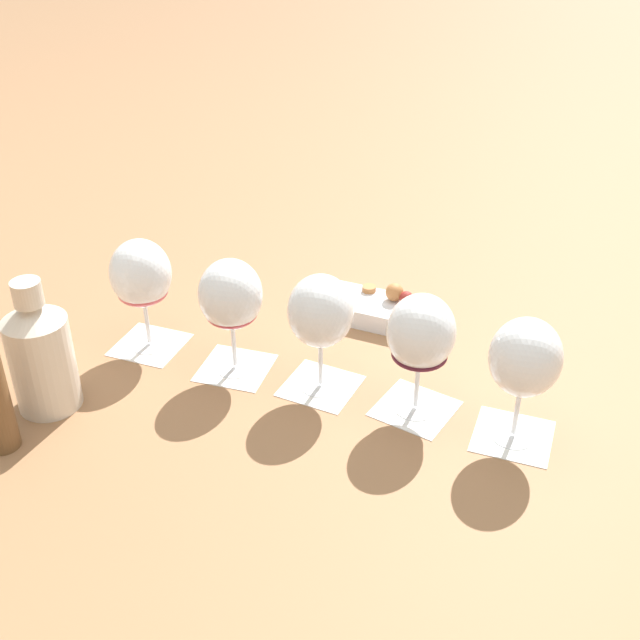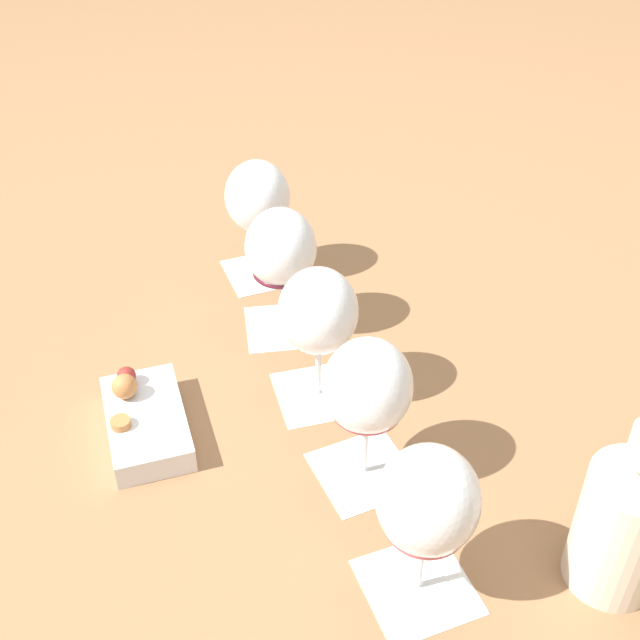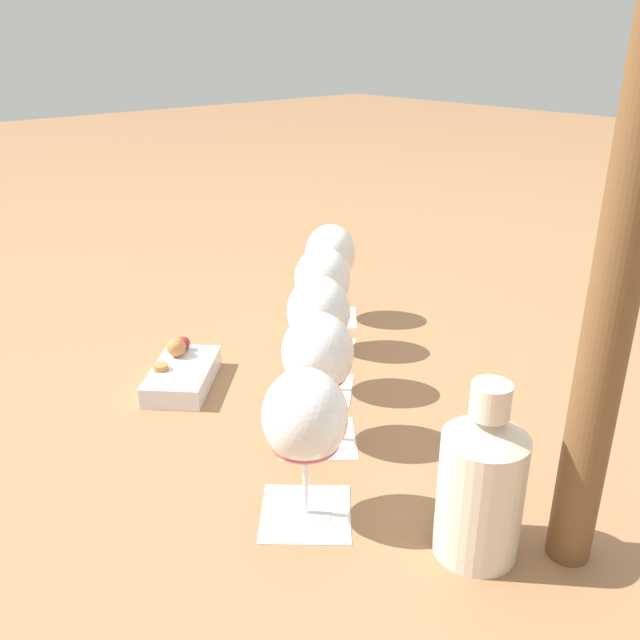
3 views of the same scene
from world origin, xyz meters
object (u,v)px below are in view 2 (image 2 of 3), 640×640
wine_glass_1 (368,391)px  wine_glass_2 (316,315)px  wine_glass_4 (258,201)px  snack_dish (145,419)px  wine_glass_3 (281,252)px  wine_glass_0 (428,505)px  ceramic_vase (626,518)px

wine_glass_1 → wine_glass_2: same height
wine_glass_1 → wine_glass_2: (0.10, 0.11, -0.00)m
wine_glass_4 → wine_glass_2: bearing=-136.3°
wine_glass_4 → snack_dish: (-0.37, -0.05, -0.11)m
wine_glass_2 → wine_glass_3: same height
wine_glass_0 → wine_glass_4: same height
ceramic_vase → snack_dish: ceramic_vase is taller
wine_glass_2 → wine_glass_3: bearing=45.1°
wine_glass_1 → wine_glass_2: bearing=49.0°
wine_glass_1 → wine_glass_0: bearing=-136.4°
wine_glass_3 → ceramic_vase: (-0.22, -0.51, -0.04)m
wine_glass_2 → wine_glass_4: same height
wine_glass_1 → snack_dish: size_ratio=1.04×
ceramic_vase → wine_glass_2: bearing=74.0°
wine_glass_4 → wine_glass_1: bearing=-134.6°
ceramic_vase → snack_dish: size_ratio=1.15×
wine_glass_1 → ceramic_vase: (-0.02, -0.29, -0.04)m
wine_glass_3 → ceramic_vase: bearing=-113.6°
wine_glass_0 → wine_glass_1: 0.17m
wine_glass_0 → wine_glass_1: bearing=43.6°
wine_glass_2 → ceramic_vase: size_ratio=0.91×
ceramic_vase → wine_glass_3: bearing=66.4°
wine_glass_0 → wine_glass_2: bearing=46.1°
wine_glass_2 → wine_glass_3: size_ratio=1.00×
wine_glass_2 → wine_glass_4: 0.30m
wine_glass_0 → wine_glass_1: same height
wine_glass_1 → wine_glass_2: 0.15m
wine_glass_0 → wine_glass_2: 0.31m
wine_glass_4 → ceramic_vase: 0.69m
snack_dish → wine_glass_1: bearing=-77.8°
wine_glass_0 → wine_glass_2: same height
wine_glass_2 → wine_glass_3: 0.15m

